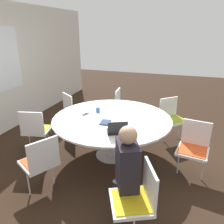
{
  "coord_description": "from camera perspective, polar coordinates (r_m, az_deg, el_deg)",
  "views": [
    {
      "loc": [
        -3.26,
        -1.09,
        2.15
      ],
      "look_at": [
        0.0,
        0.0,
        0.84
      ],
      "focal_mm": 35.0,
      "sensor_mm": 36.0,
      "label": 1
    }
  ],
  "objects": [
    {
      "name": "ground_plane",
      "position": [
        4.05,
        0.0,
        -11.13
      ],
      "size": [
        16.0,
        16.0,
        0.0
      ],
      "primitive_type": "plane",
      "color": "black"
    },
    {
      "name": "conference_table",
      "position": [
        3.75,
        0.0,
        -2.78
      ],
      "size": [
        2.01,
        2.01,
        0.74
      ],
      "color": "#B7B7BC",
      "rests_on": "ground_plane"
    },
    {
      "name": "chair_0",
      "position": [
        2.45,
        6.62,
        -21.02
      ],
      "size": [
        0.58,
        0.57,
        0.86
      ],
      "rotation": [
        0.0,
        0.0,
        6.73
      ],
      "color": "white",
      "rests_on": "ground_plane"
    },
    {
      "name": "chair_1",
      "position": [
        3.53,
        20.56,
        -8.11
      ],
      "size": [
        0.48,
        0.5,
        0.86
      ],
      "rotation": [
        0.0,
        0.0,
        7.7
      ],
      "color": "white",
      "rests_on": "ground_plane"
    },
    {
      "name": "chair_2",
      "position": [
        4.53,
        15.31,
        -0.99
      ],
      "size": [
        0.61,
        0.61,
        0.86
      ],
      "rotation": [
        0.0,
        0.0,
        8.61
      ],
      "color": "white",
      "rests_on": "ground_plane"
    },
    {
      "name": "chair_3",
      "position": [
        5.04,
        2.92,
        1.97
      ],
      "size": [
        0.47,
        0.46,
        0.86
      ],
      "rotation": [
        0.0,
        0.0,
        9.51
      ],
      "color": "white",
      "rests_on": "ground_plane"
    },
    {
      "name": "chair_4",
      "position": [
        4.85,
        -10.02,
        0.89
      ],
      "size": [
        0.6,
        0.6,
        0.86
      ],
      "rotation": [
        0.0,
        0.0,
        10.38
      ],
      "color": "white",
      "rests_on": "ground_plane"
    },
    {
      "name": "chair_5",
      "position": [
        4.08,
        -19.33,
        -3.95
      ],
      "size": [
        0.51,
        0.53,
        0.86
      ],
      "rotation": [
        0.0,
        0.0,
        11.23
      ],
      "color": "white",
      "rests_on": "ground_plane"
    },
    {
      "name": "chair_6",
      "position": [
        3.12,
        -18.16,
        -11.84
      ],
      "size": [
        0.59,
        0.58,
        0.86
      ],
      "rotation": [
        0.0,
        0.0,
        12.06
      ],
      "color": "white",
      "rests_on": "ground_plane"
    },
    {
      "name": "person_0",
      "position": [
        2.5,
        3.62,
        -14.29
      ],
      "size": [
        0.42,
        0.36,
        1.21
      ],
      "rotation": [
        0.0,
        0.0,
        6.73
      ],
      "color": "#231E28",
      "rests_on": "ground_plane"
    },
    {
      "name": "laptop",
      "position": [
        3.14,
        1.33,
        -4.72
      ],
      "size": [
        0.34,
        0.36,
        0.21
      ],
      "rotation": [
        0.0,
        0.0,
        2.01
      ],
      "color": "#232326",
      "rests_on": "conference_table"
    },
    {
      "name": "spiral_notebook",
      "position": [
        3.5,
        -1.78,
        -2.7
      ],
      "size": [
        0.23,
        0.17,
        0.02
      ],
      "color": "navy",
      "rests_on": "conference_table"
    },
    {
      "name": "coffee_cup",
      "position": [
        3.95,
        -3.71,
        0.6
      ],
      "size": [
        0.07,
        0.07,
        0.09
      ],
      "color": "#33669E",
      "rests_on": "conference_table"
    },
    {
      "name": "cell_phone",
      "position": [
        3.87,
        -6.99,
        -0.58
      ],
      "size": [
        0.15,
        0.1,
        0.01
      ],
      "color": "black",
      "rests_on": "conference_table"
    },
    {
      "name": "handbag",
      "position": [
        5.14,
        10.95,
        -2.49
      ],
      "size": [
        0.36,
        0.16,
        0.28
      ],
      "color": "#661E56",
      "rests_on": "ground_plane"
    }
  ]
}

